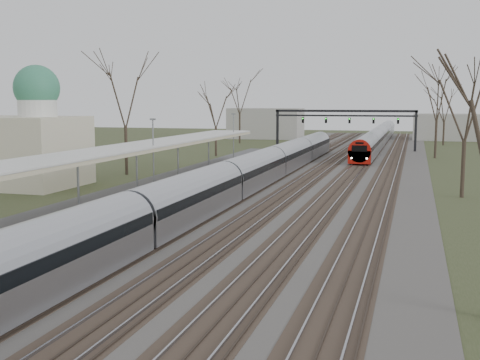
{
  "coord_description": "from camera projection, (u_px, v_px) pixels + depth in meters",
  "views": [
    {
      "loc": [
        10.45,
        -5.84,
        7.23
      ],
      "look_at": [
        -0.81,
        32.77,
        2.0
      ],
      "focal_mm": 45.0,
      "sensor_mm": 36.0,
      "label": 1
    }
  ],
  "objects": [
    {
      "name": "tree_west_far",
      "position": [
        125.0,
        94.0,
        58.77
      ],
      "size": [
        5.5,
        5.5,
        11.33
      ],
      "color": "#2D231C",
      "rests_on": "ground"
    },
    {
      "name": "canopy",
      "position": [
        130.0,
        149.0,
        42.8
      ],
      "size": [
        4.1,
        50.0,
        3.11
      ],
      "color": "slate",
      "rests_on": "platform"
    },
    {
      "name": "train_far",
      "position": [
        379.0,
        136.0,
        103.05
      ],
      "size": [
        2.62,
        75.21,
        3.05
      ],
      "color": "#9FA2A9",
      "rests_on": "ground"
    },
    {
      "name": "train_near",
      "position": [
        252.0,
        172.0,
        49.94
      ],
      "size": [
        2.62,
        75.21,
        3.05
      ],
      "color": "#9FA2A9",
      "rests_on": "ground"
    },
    {
      "name": "track_bed",
      "position": [
        311.0,
        172.0,
        61.67
      ],
      "size": [
        24.0,
        160.0,
        0.22
      ],
      "color": "#474442",
      "rests_on": "ground"
    },
    {
      "name": "tree_east_far",
      "position": [
        466.0,
        101.0,
        44.55
      ],
      "size": [
        5.0,
        5.0,
        10.3
      ],
      "color": "#2D231C",
      "rests_on": "ground"
    },
    {
      "name": "platform",
      "position": [
        157.0,
        188.0,
        47.54
      ],
      "size": [
        3.5,
        69.0,
        1.0
      ],
      "primitive_type": "cube",
      "color": "#9E9B93",
      "rests_on": "ground"
    },
    {
      "name": "dome_building",
      "position": [
        22.0,
        144.0,
        51.11
      ],
      "size": [
        10.0,
        8.0,
        10.3
      ],
      "color": "beige",
      "rests_on": "ground"
    },
    {
      "name": "signal_gantry",
      "position": [
        345.0,
        118.0,
        89.59
      ],
      "size": [
        21.0,
        0.59,
        6.08
      ],
      "color": "black",
      "rests_on": "ground"
    }
  ]
}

